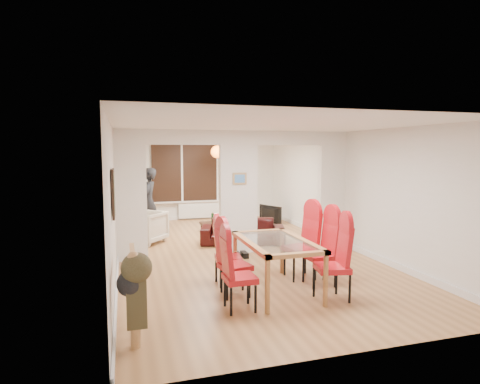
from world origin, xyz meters
name	(u,v)px	position (x,y,z in m)	size (l,w,h in m)	color
floor	(238,252)	(0.00, 0.00, 0.00)	(5.00, 9.00, 0.01)	#A97444
room_walls	(238,192)	(0.00, 0.00, 1.30)	(5.00, 9.00, 2.60)	silver
divider_wall	(238,192)	(0.00, 0.00, 1.30)	(5.00, 0.18, 2.60)	white
bay_window_blinds	(200,172)	(0.00, 4.44, 1.50)	(3.00, 0.08, 1.80)	black
radiator	(200,210)	(0.00, 4.40, 0.30)	(1.40, 0.08, 0.50)	white
pendant_light	(217,152)	(0.30, 3.30, 2.15)	(0.36, 0.36, 0.36)	orange
stair_newel	(133,285)	(-2.25, -3.20, 0.55)	(0.40, 1.20, 1.10)	tan
wall_poster	(113,193)	(-2.47, -2.40, 1.60)	(0.04, 0.52, 0.67)	gray
pillar_photo	(240,179)	(0.00, -0.10, 1.60)	(0.30, 0.03, 0.25)	#4C8CD8
dining_table	(276,265)	(-0.09, -2.42, 0.40)	(0.96, 1.72, 0.80)	#A46D3C
dining_chair_la	(240,272)	(-0.84, -3.00, 0.53)	(0.42, 0.42, 1.05)	#AC1118
dining_chair_lb	(235,261)	(-0.75, -2.45, 0.53)	(0.42, 0.42, 1.06)	#AC1118
dining_chair_lc	(228,253)	(-0.72, -1.92, 0.51)	(0.41, 0.41, 1.03)	#AC1118
dining_chair_ra	(332,262)	(0.55, -3.02, 0.57)	(0.46, 0.46, 1.14)	#AC1118
dining_chair_rb	(319,250)	(0.69, -2.37, 0.57)	(0.46, 0.46, 1.15)	#AC1118
dining_chair_rc	(300,244)	(0.54, -1.95, 0.59)	(0.47, 0.47, 1.18)	#AC1118
sofa	(243,231)	(0.34, 0.80, 0.28)	(1.95, 0.76, 0.57)	black
armchair	(145,227)	(-1.88, 1.47, 0.38)	(0.81, 0.83, 0.76)	beige
person	(149,202)	(-1.73, 2.33, 0.87)	(0.42, 0.64, 1.75)	black
television	(268,214)	(1.83, 3.14, 0.26)	(0.12, 0.91, 0.53)	black
coffee_table	(221,227)	(0.18, 2.35, 0.12)	(1.08, 0.54, 0.25)	black
bottle	(213,218)	(-0.06, 2.32, 0.39)	(0.07, 0.07, 0.27)	#143F19
bowl	(228,221)	(0.37, 2.35, 0.28)	(0.21, 0.21, 0.05)	black
shoes	(241,255)	(-0.06, -0.41, 0.05)	(0.26, 0.28, 0.11)	black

